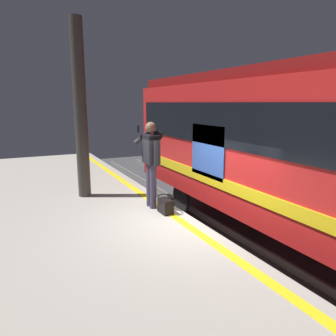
% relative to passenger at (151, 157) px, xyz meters
% --- Properties ---
extents(ground_plane, '(26.29, 26.29, 0.00)m').
position_rel_passenger_xyz_m(ground_plane, '(-0.91, -0.45, -2.13)').
color(ground_plane, '#3D3D3F').
extents(platform, '(17.53, 5.13, 1.08)m').
position_rel_passenger_xyz_m(platform, '(-0.91, 2.11, -1.59)').
color(platform, '#9E998E').
rests_on(platform, ground).
extents(safety_line, '(17.18, 0.16, 0.01)m').
position_rel_passenger_xyz_m(safety_line, '(-0.91, -0.15, -1.05)').
color(safety_line, yellow).
rests_on(safety_line, platform).
extents(track_rail_near, '(22.78, 0.08, 0.16)m').
position_rel_passenger_xyz_m(track_rail_near, '(-0.91, -2.13, -2.05)').
color(track_rail_near, slate).
rests_on(track_rail_near, ground).
extents(track_rail_far, '(22.78, 0.08, 0.16)m').
position_rel_passenger_xyz_m(track_rail_far, '(-0.91, -3.57, -2.05)').
color(track_rail_far, slate).
rests_on(track_rail_far, ground).
extents(passenger, '(0.57, 0.55, 1.77)m').
position_rel_passenger_xyz_m(passenger, '(0.00, 0.00, 0.00)').
color(passenger, '#383347').
rests_on(passenger, platform).
extents(handbag, '(0.36, 0.33, 0.35)m').
position_rel_passenger_xyz_m(handbag, '(-0.47, -0.09, -0.89)').
color(handbag, black).
rests_on(handbag, platform).
extents(station_column, '(0.28, 0.28, 3.93)m').
position_rel_passenger_xyz_m(station_column, '(1.44, 1.09, 0.92)').
color(station_column, '#38332D').
rests_on(station_column, platform).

